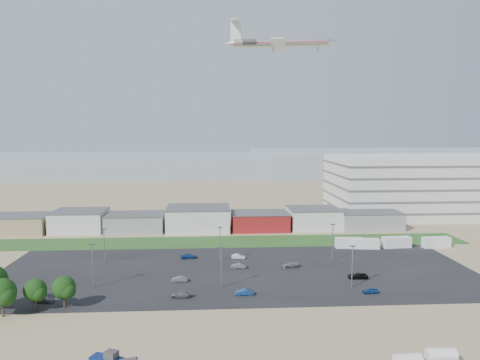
{
  "coord_description": "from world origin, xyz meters",
  "views": [
    {
      "loc": [
        -1.33,
        -94.6,
        35.28
      ],
      "look_at": [
        5.93,
        22.0,
        23.0
      ],
      "focal_mm": 35.0,
      "sensor_mm": 36.0,
      "label": 1
    }
  ],
  "objects": [
    {
      "name": "tree_mid",
      "position": [
        -41.1,
        -6.05,
        4.24
      ],
      "size": [
        5.65,
        5.65,
        8.48
      ],
      "primitive_type": null,
      "color": "black",
      "rests_on": "ground"
    },
    {
      "name": "parked_car_13",
      "position": [
        5.66,
        2.86,
        0.65
      ],
      "size": [
        4.03,
        1.55,
        1.31
      ],
      "primitive_type": "imported",
      "rotation": [
        0.0,
        0.0,
        -1.61
      ],
      "color": "navy",
      "rests_on": "ground"
    },
    {
      "name": "hills_backdrop",
      "position": [
        40.0,
        315.0,
        4.5
      ],
      "size": [
        700.0,
        200.0,
        9.0
      ],
      "primitive_type": null,
      "color": "gray",
      "rests_on": "ground"
    },
    {
      "name": "lightpole_front_l",
      "position": [
        -28.05,
        9.77,
        5.06
      ],
      "size": [
        1.19,
        0.5,
        10.13
      ],
      "primitive_type": null,
      "color": "slate",
      "rests_on": "ground"
    },
    {
      "name": "parked_car_4",
      "position": [
        -8.87,
        12.83,
        0.63
      ],
      "size": [
        3.83,
        1.4,
        1.25
      ],
      "primitive_type": "imported",
      "rotation": [
        0.0,
        0.0,
        -1.59
      ],
      "color": "#595B5E",
      "rests_on": "ground"
    },
    {
      "name": "parked_car_6",
      "position": [
        -7.69,
        32.98,
        0.66
      ],
      "size": [
        4.7,
        2.29,
        1.32
      ],
      "primitive_type": "imported",
      "rotation": [
        0.0,
        0.0,
        1.67
      ],
      "color": "navy",
      "rests_on": "ground"
    },
    {
      "name": "parked_car_12",
      "position": [
        19.04,
        22.75,
        0.64
      ],
      "size": [
        4.57,
        2.3,
        1.27
      ],
      "primitive_type": "imported",
      "rotation": [
        0.0,
        0.0,
        -1.45
      ],
      "color": "#A5A5AA",
      "rests_on": "ground"
    },
    {
      "name": "storage_tank_ne",
      "position": [
        33.47,
        -28.75,
        1.31
      ],
      "size": [
        4.54,
        2.55,
        2.62
      ],
      "primitive_type": null,
      "rotation": [
        0.0,
        0.0,
        -0.09
      ],
      "color": "silver",
      "rests_on": "ground"
    },
    {
      "name": "parked_car_7",
      "position": [
        5.62,
        22.76,
        0.64
      ],
      "size": [
        4.0,
        1.66,
        1.29
      ],
      "primitive_type": "imported",
      "rotation": [
        0.0,
        0.0,
        -1.65
      ],
      "color": "#595B5E",
      "rests_on": "ground"
    },
    {
      "name": "lightpole_front_r",
      "position": [
        30.35,
        6.4,
        4.82
      ],
      "size": [
        1.13,
        0.47,
        9.63
      ],
      "primitive_type": null,
      "color": "slate",
      "rests_on": "ground"
    },
    {
      "name": "parked_car_11",
      "position": [
        6.15,
        31.85,
        0.63
      ],
      "size": [
        3.98,
        1.83,
        1.27
      ],
      "primitive_type": "imported",
      "rotation": [
        0.0,
        0.0,
        1.44
      ],
      "color": "silver",
      "rests_on": "ground"
    },
    {
      "name": "parking_lot",
      "position": [
        5.0,
        20.0,
        0.01
      ],
      "size": [
        120.0,
        50.0,
        0.01
      ],
      "primitive_type": "cube",
      "color": "black",
      "rests_on": "ground"
    },
    {
      "name": "parked_car_2",
      "position": [
        33.22,
        2.28,
        0.6
      ],
      "size": [
        3.56,
        1.58,
        1.19
      ],
      "primitive_type": "imported",
      "rotation": [
        0.0,
        0.0,
        -1.52
      ],
      "color": "navy",
      "rests_on": "ground"
    },
    {
      "name": "tree_right",
      "position": [
        -36.14,
        -2.97,
        3.56
      ],
      "size": [
        4.74,
        4.74,
        7.11
      ],
      "primitive_type": null,
      "color": "black",
      "rests_on": "ground"
    },
    {
      "name": "ground",
      "position": [
        0.0,
        0.0,
        0.0
      ],
      "size": [
        700.0,
        700.0,
        0.0
      ],
      "primitive_type": "plane",
      "color": "#998261",
      "rests_on": "ground"
    },
    {
      "name": "grass_strip",
      "position": [
        0.0,
        52.0,
        0.01
      ],
      "size": [
        160.0,
        16.0,
        0.02
      ],
      "primitive_type": "cube",
      "color": "#244D1D",
      "rests_on": "ground"
    },
    {
      "name": "parked_car_0",
      "position": [
        33.65,
        12.56,
        0.66
      ],
      "size": [
        4.9,
        2.54,
        1.32
      ],
      "primitive_type": "imported",
      "rotation": [
        0.0,
        0.0,
        -1.65
      ],
      "color": "black",
      "rests_on": "ground"
    },
    {
      "name": "lightpole_back_r",
      "position": [
        31.58,
        28.33,
        5.07
      ],
      "size": [
        1.19,
        0.5,
        10.15
      ],
      "primitive_type": null,
      "color": "slate",
      "rests_on": "ground"
    },
    {
      "name": "storage_tank_nw",
      "position": [
        27.83,
        -29.82,
        1.21
      ],
      "size": [
        4.13,
        2.26,
        2.41
      ],
      "primitive_type": null,
      "rotation": [
        0.0,
        0.0,
        0.06
      ],
      "color": "silver",
      "rests_on": "ground"
    },
    {
      "name": "box_trailer_b",
      "position": [
        45.11,
        40.8,
        1.5
      ],
      "size": [
        8.21,
        3.36,
        2.99
      ],
      "primitive_type": null,
      "rotation": [
        0.0,
        0.0,
        -0.11
      ],
      "color": "silver",
      "rests_on": "ground"
    },
    {
      "name": "building_row",
      "position": [
        -17.0,
        71.0,
        4.0
      ],
      "size": [
        170.0,
        20.0,
        8.0
      ],
      "primitive_type": null,
      "color": "silver",
      "rests_on": "ground"
    },
    {
      "name": "box_trailer_d",
      "position": [
        66.89,
        40.63,
        1.58
      ],
      "size": [
        8.63,
        3.38,
        3.16
      ],
      "primitive_type": null,
      "rotation": [
        0.0,
        0.0,
        0.09
      ],
      "color": "silver",
      "rests_on": "ground"
    },
    {
      "name": "tree_near",
      "position": [
        -30.82,
        -2.17,
        3.69
      ],
      "size": [
        4.93,
        4.93,
        7.39
      ],
      "primitive_type": null,
      "color": "black",
      "rests_on": "ground"
    },
    {
      "name": "parked_car_10",
      "position": [
        -35.98,
        1.14,
        0.61
      ],
      "size": [
        4.31,
        2.06,
        1.21
      ],
      "primitive_type": "imported",
      "rotation": [
        0.0,
        0.0,
        1.48
      ],
      "color": "#595B5E",
      "rests_on": "ground"
    },
    {
      "name": "parked_car_3",
      "position": [
        -8.04,
        2.28,
        0.62
      ],
      "size": [
        4.43,
        2.1,
        1.25
      ],
      "primitive_type": "imported",
      "rotation": [
        0.0,
        0.0,
        -1.65
      ],
      "color": "#595B5E",
      "rests_on": "ground"
    },
    {
      "name": "lightpole_back_l",
      "position": [
        -30.0,
        29.87,
        4.71
      ],
      "size": [
        1.11,
        0.46,
        9.43
      ],
      "primitive_type": null,
      "color": "slate",
      "rests_on": "ground"
    },
    {
      "name": "lightpole_back_m",
      "position": [
        0.9,
        29.48,
        4.73
      ],
      "size": [
        1.11,
        0.46,
        9.47
      ],
      "primitive_type": null,
      "color": "slate",
      "rests_on": "ground"
    },
    {
      "name": "airliner",
      "position": [
        26.58,
        93.07,
        70.0
      ],
      "size": [
        49.56,
        37.61,
        13.37
      ],
      "primitive_type": null,
      "rotation": [
        0.0,
        0.0,
        -0.16
      ],
      "color": "silver"
    },
    {
      "name": "box_trailer_c",
      "position": [
        54.84,
        41.35,
        1.62
      ],
      "size": [
        8.85,
        3.48,
        3.24
      ],
      "primitive_type": null,
      "rotation": [
        0.0,
        0.0,
        0.09
      ],
      "color": "silver",
      "rests_on": "ground"
    },
    {
      "name": "lightpole_front_m",
      "position": [
        0.83,
        7.88,
        4.71
      ],
      "size": [
        1.11,
        0.46,
        9.42
      ],
      "primitive_type": null,
      "color": "slate",
      "rests_on": "ground"
    },
    {
      "name": "parking_garage",
      "position": [
        90.0,
        95.0,
        12.5
      ],
      "size": [
        80.0,
        40.0,
        25.0
      ],
      "primitive_type": "cube",
      "color": "silver",
      "rests_on": "ground"
    },
    {
      "name": "box_trailer_a",
      "position": [
        40.24,
        41.75,
        1.54
      ],
      "size": [
        8.38,
        3.18,
        3.08
      ],
      "primitive_type": null,
      "rotation": [
        0.0,
        0.0,
        -0.08
      ],
      "color": "silver",
      "rests_on": "ground"
    }
  ]
}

